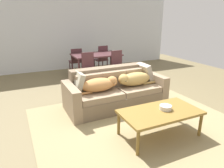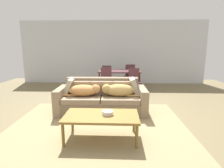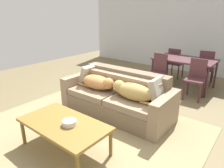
{
  "view_description": "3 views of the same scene",
  "coord_description": "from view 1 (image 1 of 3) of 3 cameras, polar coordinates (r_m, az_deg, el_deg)",
  "views": [
    {
      "loc": [
        -1.92,
        -3.58,
        1.88
      ],
      "look_at": [
        -0.25,
        0.02,
        0.56
      ],
      "focal_mm": 32.69,
      "sensor_mm": 36.0,
      "label": 1
    },
    {
      "loc": [
        0.34,
        -4.28,
        1.61
      ],
      "look_at": [
        0.14,
        0.24,
        0.7
      ],
      "focal_mm": 30.01,
      "sensor_mm": 36.0,
      "label": 2
    },
    {
      "loc": [
        2.11,
        -2.77,
        1.9
      ],
      "look_at": [
        -0.23,
        0.14,
        0.58
      ],
      "focal_mm": 33.15,
      "sensor_mm": 36.0,
      "label": 3
    }
  ],
  "objects": [
    {
      "name": "ground_plane",
      "position": [
        4.48,
        3.03,
        -6.47
      ],
      "size": [
        10.0,
        10.0,
        0.0
      ],
      "primitive_type": "plane",
      "color": "#736544"
    },
    {
      "name": "area_rug",
      "position": [
        3.85,
        6.87,
        -10.86
      ],
      "size": [
        3.65,
        3.11,
        0.01
      ],
      "primitive_type": "cube",
      "rotation": [
        0.0,
        0.0,
        0.02
      ],
      "color": "#97865C",
      "rests_on": "ground"
    },
    {
      "name": "dining_chair_far_left",
      "position": [
        6.99,
        -10.01,
        6.6
      ],
      "size": [
        0.4,
        0.4,
        0.88
      ],
      "rotation": [
        0.0,
        0.0,
        3.13
      ],
      "color": "#4A282D",
      "rests_on": "ground"
    },
    {
      "name": "couch",
      "position": [
        4.45,
        0.86,
        -2.12
      ],
      "size": [
        2.17,
        0.94,
        0.83
      ],
      "rotation": [
        0.0,
        0.0,
        0.02
      ],
      "color": "#76634E",
      "rests_on": "ground"
    },
    {
      "name": "coffee_table",
      "position": [
        3.39,
        13.31,
        -8.0
      ],
      "size": [
        1.28,
        0.7,
        0.45
      ],
      "color": "olive",
      "rests_on": "ground"
    },
    {
      "name": "dog_on_left_cushion",
      "position": [
        4.11,
        -3.35,
        -0.12
      ],
      "size": [
        0.89,
        0.38,
        0.28
      ],
      "rotation": [
        0.0,
        0.0,
        0.02
      ],
      "color": "tan",
      "rests_on": "couch"
    },
    {
      "name": "dining_chair_near_left",
      "position": [
        5.88,
        -6.41,
        4.68
      ],
      "size": [
        0.4,
        0.4,
        0.91
      ],
      "rotation": [
        0.0,
        0.0,
        -0.01
      ],
      "color": "#4A282D",
      "rests_on": "ground"
    },
    {
      "name": "back_partition",
      "position": [
        7.84,
        -10.99,
        14.17
      ],
      "size": [
        8.0,
        0.12,
        2.7
      ],
      "primitive_type": "cube",
      "color": "silver",
      "rests_on": "ground"
    },
    {
      "name": "dog_on_right_cushion",
      "position": [
        4.44,
        6.14,
        1.37
      ],
      "size": [
        0.91,
        0.36,
        0.3
      ],
      "rotation": [
        0.0,
        0.0,
        0.02
      ],
      "color": "tan",
      "rests_on": "couch"
    },
    {
      "name": "dining_table",
      "position": [
        6.52,
        -4.44,
        7.81
      ],
      "size": [
        1.48,
        0.9,
        0.76
      ],
      "color": "#4A282D",
      "rests_on": "ground"
    },
    {
      "name": "throw_pillow_by_right_arm",
      "position": [
        4.8,
        9.23,
        3.07
      ],
      "size": [
        0.27,
        0.44,
        0.45
      ],
      "primitive_type": "cube",
      "rotation": [
        0.0,
        -0.32,
        0.05
      ],
      "color": "#AAA08E",
      "rests_on": "couch"
    },
    {
      "name": "bowl_on_coffee_table",
      "position": [
        3.43,
        14.75,
        -6.37
      ],
      "size": [
        0.2,
        0.2,
        0.07
      ],
      "primitive_type": "cylinder",
      "color": "silver",
      "rests_on": "coffee_table"
    },
    {
      "name": "throw_pillow_by_left_arm",
      "position": [
        4.11,
        -9.53,
        0.34
      ],
      "size": [
        0.23,
        0.41,
        0.42
      ],
      "primitive_type": "cube",
      "rotation": [
        0.0,
        0.32,
        -0.01
      ],
      "color": "#B3AD93",
      "rests_on": "couch"
    },
    {
      "name": "dining_chair_far_right",
      "position": [
        7.18,
        -2.9,
        7.34
      ],
      "size": [
        0.44,
        0.44,
        0.93
      ],
      "rotation": [
        0.0,
        0.0,
        3.26
      ],
      "color": "#4A282D",
      "rests_on": "ground"
    },
    {
      "name": "dining_chair_near_right",
      "position": [
        6.23,
        1.79,
        5.64
      ],
      "size": [
        0.43,
        0.43,
        0.9
      ],
      "rotation": [
        0.0,
        0.0,
        0.07
      ],
      "color": "#4A282D",
      "rests_on": "ground"
    }
  ]
}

